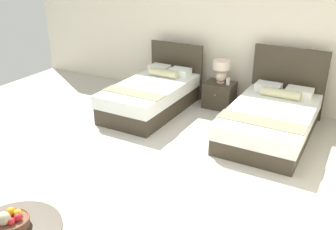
{
  "coord_description": "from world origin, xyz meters",
  "views": [
    {
      "loc": [
        2.22,
        -3.79,
        2.76
      ],
      "look_at": [
        -0.09,
        0.53,
        0.61
      ],
      "focal_mm": 39.35,
      "sensor_mm": 36.0,
      "label": 1
    }
  ],
  "objects_px": {
    "bed_near_corner": "(271,118)",
    "fruit_bowl": "(11,220)",
    "vase": "(228,81)",
    "bed_near_window": "(153,95)",
    "nightstand": "(219,95)",
    "table_lamp": "(221,69)"
  },
  "relations": [
    {
      "from": "bed_near_window",
      "to": "table_lamp",
      "type": "xyz_separation_m",
      "value": [
        1.06,
        0.78,
        0.46
      ]
    },
    {
      "from": "vase",
      "to": "fruit_bowl",
      "type": "relative_size",
      "value": 0.41
    },
    {
      "from": "bed_near_corner",
      "to": "nightstand",
      "type": "bearing_deg",
      "value": 147.74
    },
    {
      "from": "bed_near_corner",
      "to": "fruit_bowl",
      "type": "distance_m",
      "value": 4.2
    },
    {
      "from": "table_lamp",
      "to": "bed_near_window",
      "type": "bearing_deg",
      "value": -143.53
    },
    {
      "from": "bed_near_corner",
      "to": "table_lamp",
      "type": "relative_size",
      "value": 5.06
    },
    {
      "from": "bed_near_window",
      "to": "bed_near_corner",
      "type": "height_order",
      "value": "bed_near_corner"
    },
    {
      "from": "bed_near_corner",
      "to": "fruit_bowl",
      "type": "xyz_separation_m",
      "value": [
        -1.47,
        -3.93,
        0.21
      ]
    },
    {
      "from": "fruit_bowl",
      "to": "bed_near_window",
      "type": "bearing_deg",
      "value": 101.24
    },
    {
      "from": "bed_near_window",
      "to": "fruit_bowl",
      "type": "relative_size",
      "value": 6.49
    },
    {
      "from": "vase",
      "to": "fruit_bowl",
      "type": "bearing_deg",
      "value": -95.51
    },
    {
      "from": "nightstand",
      "to": "table_lamp",
      "type": "distance_m",
      "value": 0.52
    },
    {
      "from": "bed_near_corner",
      "to": "vase",
      "type": "xyz_separation_m",
      "value": [
        -1.02,
        0.71,
        0.27
      ]
    },
    {
      "from": "bed_near_corner",
      "to": "vase",
      "type": "bearing_deg",
      "value": 145.18
    },
    {
      "from": "table_lamp",
      "to": "vase",
      "type": "distance_m",
      "value": 0.27
    },
    {
      "from": "bed_near_window",
      "to": "bed_near_corner",
      "type": "relative_size",
      "value": 0.95
    },
    {
      "from": "vase",
      "to": "nightstand",
      "type": "bearing_deg",
      "value": 166.53
    },
    {
      "from": "bed_near_corner",
      "to": "table_lamp",
      "type": "distance_m",
      "value": 1.49
    },
    {
      "from": "nightstand",
      "to": "vase",
      "type": "bearing_deg",
      "value": -13.47
    },
    {
      "from": "bed_near_window",
      "to": "vase",
      "type": "bearing_deg",
      "value": 30.53
    },
    {
      "from": "bed_near_window",
      "to": "fruit_bowl",
      "type": "height_order",
      "value": "bed_near_window"
    },
    {
      "from": "bed_near_window",
      "to": "nightstand",
      "type": "xyz_separation_m",
      "value": [
        1.06,
        0.76,
        -0.06
      ]
    }
  ]
}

